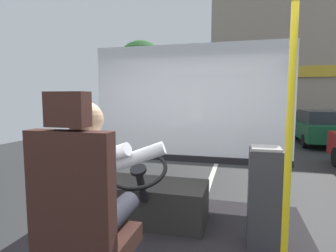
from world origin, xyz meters
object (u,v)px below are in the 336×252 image
at_px(driver_seat, 83,225).
at_px(handrail_pole, 289,145).
at_px(parked_car_silver, 298,120).
at_px(bus_driver, 93,185).
at_px(steering_console, 153,200).
at_px(parked_car_green, 320,127).
at_px(fare_box, 264,198).

height_order(driver_seat, handrail_pole, handrail_pole).
bearing_deg(handrail_pole, parked_car_silver, 78.97).
relative_size(driver_seat, bus_driver, 1.62).
bearing_deg(parked_car_silver, handrail_pole, -101.03).
relative_size(steering_console, parked_car_green, 0.26).
bearing_deg(bus_driver, handrail_pole, 17.76).
xyz_separation_m(bus_driver, fare_box, (1.07, 0.95, -0.32)).
xyz_separation_m(driver_seat, steering_console, (-0.00, 1.29, -0.34)).
relative_size(steering_console, handrail_pole, 0.56).
xyz_separation_m(bus_driver, steering_console, (0.00, 1.18, -0.54)).
bearing_deg(fare_box, driver_seat, -135.22).
bearing_deg(handrail_pole, parked_car_green, 74.57).
bearing_deg(fare_box, parked_car_silver, 78.25).
bearing_deg(steering_console, parked_car_silver, 74.08).
bearing_deg(handrail_pole, fare_box, 97.84).
xyz_separation_m(bus_driver, parked_car_green, (4.17, 11.29, -0.68)).
distance_m(driver_seat, handrail_pole, 1.32).
xyz_separation_m(steering_console, parked_car_silver, (4.14, 14.52, -0.24)).
relative_size(driver_seat, parked_car_silver, 0.30).
height_order(handrail_pole, parked_car_green, handrail_pole).
bearing_deg(parked_car_silver, fare_box, -101.75).
bearing_deg(fare_box, handrail_pole, -82.16).
height_order(fare_box, parked_car_green, fare_box).
height_order(driver_seat, parked_car_silver, driver_seat).
bearing_deg(parked_car_green, parked_car_silver, 90.34).
bearing_deg(fare_box, steering_console, 167.90).
bearing_deg(driver_seat, parked_car_green, 69.94).
distance_m(handrail_pole, parked_car_silver, 15.65).
height_order(bus_driver, steering_console, bus_driver).
height_order(steering_console, handrail_pole, handrail_pole).
relative_size(driver_seat, fare_box, 1.50).
bearing_deg(parked_car_silver, driver_seat, -104.67).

